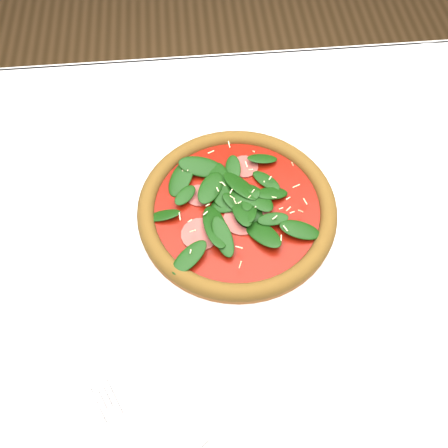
{
  "coord_description": "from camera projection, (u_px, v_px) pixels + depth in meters",
  "views": [
    {
      "loc": [
        -0.08,
        -0.41,
        1.43
      ],
      "look_at": [
        -0.04,
        -0.01,
        0.77
      ],
      "focal_mm": 40.0,
      "sensor_mm": 36.0,
      "label": 1
    }
  ],
  "objects": [
    {
      "name": "ground",
      "position": [
        238.0,
        358.0,
        1.44
      ],
      "size": [
        6.0,
        6.0,
        0.0
      ],
      "primitive_type": "plane",
      "color": "brown",
      "rests_on": "ground"
    },
    {
      "name": "dining_table",
      "position": [
        247.0,
        252.0,
        0.89
      ],
      "size": [
        1.21,
        0.81,
        0.75
      ],
      "color": "silver",
      "rests_on": "ground"
    },
    {
      "name": "plate",
      "position": [
        237.0,
        214.0,
        0.8
      ],
      "size": [
        0.36,
        0.36,
        0.02
      ],
      "color": "white",
      "rests_on": "dining_table"
    },
    {
      "name": "pizza",
      "position": [
        237.0,
        207.0,
        0.78
      ],
      "size": [
        0.4,
        0.4,
        0.04
      ],
      "rotation": [
        0.0,
        0.0,
        0.31
      ],
      "color": "#A06426",
      "rests_on": "plate"
    },
    {
      "name": "fork",
      "position": [
        124.0,
        434.0,
        0.62
      ],
      "size": [
        0.1,
        0.16,
        0.0
      ],
      "rotation": [
        0.0,
        0.0,
        0.46
      ],
      "color": "silver",
      "rests_on": "napkin"
    },
    {
      "name": "saucer_far",
      "position": [
        437.0,
        67.0,
        0.98
      ],
      "size": [
        0.13,
        0.13,
        0.01
      ],
      "color": "white",
      "rests_on": "dining_table"
    }
  ]
}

